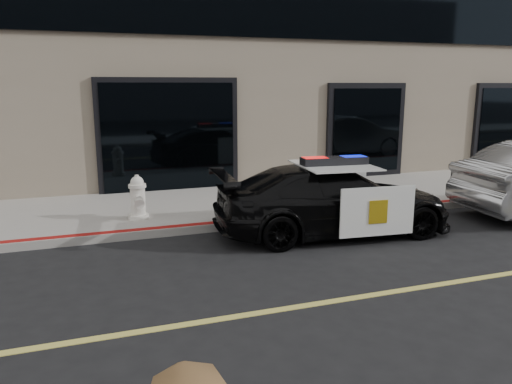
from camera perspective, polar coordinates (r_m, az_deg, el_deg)
name	(u,v)px	position (r m, az deg, el deg)	size (l,w,h in m)	color
ground	(343,300)	(6.64, 9.95, -12.05)	(120.00, 120.00, 0.00)	black
sidewalk_n	(229,204)	(11.24, -3.14, -1.36)	(60.00, 3.50, 0.15)	gray
police_car	(333,199)	(9.25, 8.80, -0.85)	(2.55, 4.69, 1.43)	black
fire_hydrant	(138,199)	(9.87, -13.35, -0.73)	(0.39, 0.54, 0.86)	white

